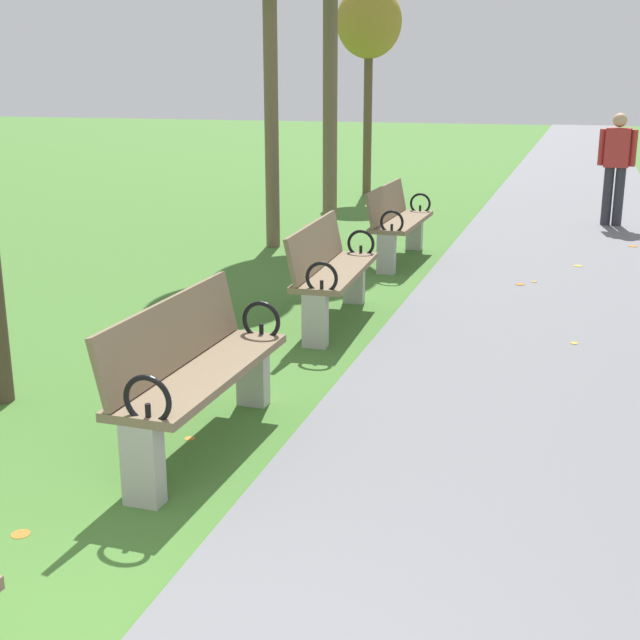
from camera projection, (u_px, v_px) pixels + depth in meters
name	position (u px, v px, depth m)	size (l,w,h in m)	color
paved_walkway	(574.00, 179.00, 18.45)	(2.78, 44.00, 0.02)	slate
park_bench_2	(195.00, 370.00, 5.05)	(0.50, 1.61, 0.90)	#7A664C
park_bench_3	(331.00, 270.00, 7.65)	(0.54, 1.62, 0.90)	#7A664C
park_bench_4	(398.00, 221.00, 10.26)	(0.51, 1.61, 0.90)	#7A664C
tree_5	(369.00, 25.00, 15.40)	(1.18, 1.18, 3.74)	brown
pedestrian_walking	(616.00, 163.00, 12.49)	(0.53, 0.26, 1.62)	#2D2D38
scattered_leaves	(402.00, 311.00, 8.10)	(4.76, 11.39, 0.02)	#BC842D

